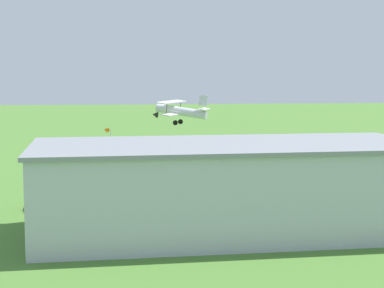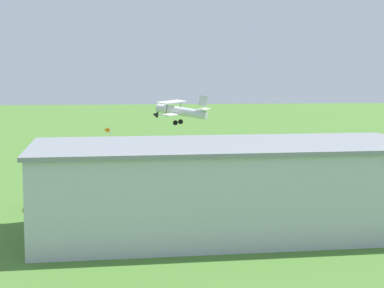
% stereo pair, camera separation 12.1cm
% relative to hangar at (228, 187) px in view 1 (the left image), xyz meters
% --- Properties ---
extents(ground_plane, '(400.00, 400.00, 0.00)m').
position_rel_hangar_xyz_m(ground_plane, '(-5.49, -30.65, -3.87)').
color(ground_plane, '#47752D').
extents(hangar, '(33.77, 15.44, 7.72)m').
position_rel_hangar_xyz_m(hangar, '(0.00, 0.00, 0.00)').
color(hangar, '#B7BCC6').
rests_on(hangar, ground_plane).
extents(biplane, '(7.59, 7.81, 3.87)m').
position_rel_hangar_xyz_m(biplane, '(1.36, -27.76, 5.00)').
color(biplane, silver).
extents(car_yellow, '(2.12, 4.68, 1.69)m').
position_rel_hangar_xyz_m(car_yellow, '(-14.38, -14.42, -2.99)').
color(car_yellow, gold).
rests_on(car_yellow, ground_plane).
extents(car_red, '(2.20, 4.33, 1.63)m').
position_rel_hangar_xyz_m(car_red, '(17.34, -11.81, -3.01)').
color(car_red, red).
rests_on(car_red, ground_plane).
extents(person_at_fence_line, '(0.48, 0.48, 1.68)m').
position_rel_hangar_xyz_m(person_at_fence_line, '(-11.90, -18.06, -3.03)').
color(person_at_fence_line, '#3F3F47').
rests_on(person_at_fence_line, ground_plane).
extents(person_walking_on_apron, '(0.48, 0.48, 1.54)m').
position_rel_hangar_xyz_m(person_walking_on_apron, '(-11.11, -15.69, -3.11)').
color(person_walking_on_apron, navy).
rests_on(person_walking_on_apron, ground_plane).
extents(person_near_hangar_door, '(0.53, 0.53, 1.69)m').
position_rel_hangar_xyz_m(person_near_hangar_door, '(-17.70, -16.27, -3.03)').
color(person_near_hangar_door, '#33723F').
rests_on(person_near_hangar_door, ground_plane).
extents(person_by_parked_cars, '(0.39, 0.39, 1.73)m').
position_rel_hangar_xyz_m(person_by_parked_cars, '(11.73, -16.28, -3.00)').
color(person_by_parked_cars, orange).
rests_on(person_by_parked_cars, ground_plane).
extents(person_crossing_taxiway, '(0.48, 0.48, 1.61)m').
position_rel_hangar_xyz_m(person_crossing_taxiway, '(-8.01, -16.09, -3.07)').
color(person_crossing_taxiway, '#33723F').
rests_on(person_crossing_taxiway, ground_plane).
extents(windsock, '(1.30, 1.43, 6.21)m').
position_rel_hangar_xyz_m(windsock, '(10.78, -34.65, 1.59)').
color(windsock, silver).
rests_on(windsock, ground_plane).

